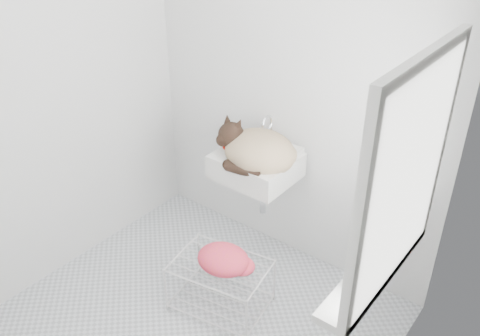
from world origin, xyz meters
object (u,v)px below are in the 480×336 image
Objects in this scene: bottle_a at (354,289)px; sink at (256,155)px; cat at (256,151)px; bottle_c at (381,256)px; wire_rack at (221,287)px; bottle_b at (371,269)px.

sink is at bearing 145.81° from bottle_a.
cat reaches higher than bottle_a.
sink reaches higher than bottle_c.
sink is at bearing 102.44° from wire_rack.
bottle_b is (0.00, 0.16, 0.00)m from bottle_a.
bottle_b is (0.96, -0.04, 0.70)m from wire_rack.
cat is 0.91m from wire_rack.
sink is 2.92× the size of bottle_b.
bottle_c reaches higher than bottle_b.
bottle_a is 1.38× the size of bottle_b.
sink is 0.05m from cat.
wire_rack is 2.94× the size of bottle_c.
bottle_c reaches higher than wire_rack.
bottle_c is (0.00, 0.28, 0.00)m from bottle_a.
wire_rack is 1.20m from bottle_a.
bottle_b is 0.89× the size of bottle_c.
bottle_c is at bearing 4.84° from wire_rack.
wire_rack is (0.12, -0.53, -0.70)m from sink.
sink reaches higher than wire_rack.
cat reaches higher than bottle_c.
cat is at bearing 152.79° from bottle_b.
bottle_a is (0.96, -0.20, 0.70)m from wire_rack.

